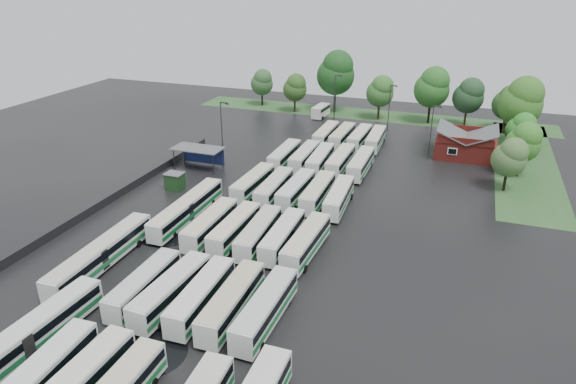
% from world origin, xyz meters
% --- Properties ---
extents(ground, '(160.00, 160.00, 0.00)m').
position_xyz_m(ground, '(0.00, 0.00, 0.00)').
color(ground, black).
rests_on(ground, ground).
extents(brick_building, '(10.07, 8.60, 5.39)m').
position_xyz_m(brick_building, '(24.00, 42.77, 1.87)').
color(brick_building, maroon).
rests_on(brick_building, ground).
extents(wash_shed, '(8.20, 4.20, 3.58)m').
position_xyz_m(wash_shed, '(-17.20, 22.02, 2.99)').
color(wash_shed, '#2D2D30').
rests_on(wash_shed, ground).
extents(utility_hut, '(2.70, 2.20, 2.62)m').
position_xyz_m(utility_hut, '(-16.20, 12.60, 1.32)').
color(utility_hut, black).
rests_on(utility_hut, ground).
extents(grass_strip_north, '(80.00, 10.00, 0.01)m').
position_xyz_m(grass_strip_north, '(2.00, 64.80, 0.01)').
color(grass_strip_north, '#2B5425').
rests_on(grass_strip_north, ground).
extents(grass_strip_east, '(10.00, 50.00, 0.01)m').
position_xyz_m(grass_strip_east, '(34.00, 42.80, 0.01)').
color(grass_strip_east, '#2B5425').
rests_on(grass_strip_east, ground).
extents(west_fence, '(0.10, 50.00, 1.20)m').
position_xyz_m(west_fence, '(-22.20, 8.00, 0.60)').
color(west_fence, '#2D2D30').
rests_on(west_fence, ground).
extents(bus_r0c0, '(2.77, 10.91, 3.01)m').
position_xyz_m(bus_r0c0, '(-4.48, -25.89, 1.66)').
color(bus_r0c0, silver).
rests_on(bus_r0c0, ground).
extents(bus_r1c0, '(2.33, 10.56, 2.93)m').
position_xyz_m(bus_r1c0, '(-4.38, -12.60, 1.61)').
color(bus_r1c0, silver).
rests_on(bus_r1c0, ground).
extents(bus_r1c1, '(2.92, 11.21, 3.09)m').
position_xyz_m(bus_r1c1, '(-1.20, -12.66, 1.70)').
color(bus_r1c1, silver).
rests_on(bus_r1c1, ground).
extents(bus_r1c2, '(2.63, 10.91, 3.02)m').
position_xyz_m(bus_r1c2, '(1.95, -12.39, 1.66)').
color(bus_r1c2, silver).
rests_on(bus_r1c2, ground).
extents(bus_r1c3, '(2.58, 11.13, 3.08)m').
position_xyz_m(bus_r1c3, '(5.15, -12.33, 1.70)').
color(bus_r1c3, silver).
rests_on(bus_r1c3, ground).
extents(bus_r1c4, '(2.50, 11.07, 3.07)m').
position_xyz_m(bus_r1c4, '(8.54, -12.28, 1.69)').
color(bus_r1c4, silver).
rests_on(bus_r1c4, ground).
extents(bus_r2c0, '(2.36, 10.99, 3.06)m').
position_xyz_m(bus_r2c0, '(-4.23, 1.22, 1.68)').
color(bus_r2c0, silver).
rests_on(bus_r2c0, ground).
extents(bus_r2c1, '(2.35, 10.78, 3.00)m').
position_xyz_m(bus_r2c1, '(-1.01, 1.31, 1.65)').
color(bus_r2c1, silver).
rests_on(bus_r2c1, ground).
extents(bus_r2c2, '(2.75, 10.85, 3.00)m').
position_xyz_m(bus_r2c2, '(2.16, 1.24, 1.65)').
color(bus_r2c2, silver).
rests_on(bus_r2c2, ground).
extents(bus_r2c3, '(2.44, 10.68, 2.96)m').
position_xyz_m(bus_r2c3, '(5.12, 1.48, 1.63)').
color(bus_r2c3, silver).
rests_on(bus_r2c3, ground).
extents(bus_r2c4, '(2.72, 11.07, 3.06)m').
position_xyz_m(bus_r2c4, '(8.20, 0.99, 1.68)').
color(bus_r2c4, silver).
rests_on(bus_r2c4, ground).
extents(bus_r3c0, '(2.64, 10.97, 3.04)m').
position_xyz_m(bus_r3c0, '(-4.55, 15.13, 1.67)').
color(bus_r3c0, silver).
rests_on(bus_r3c0, ground).
extents(bus_r3c1, '(2.51, 10.82, 3.00)m').
position_xyz_m(bus_r3c1, '(-1.06, 14.59, 1.65)').
color(bus_r3c1, silver).
rests_on(bus_r3c1, ground).
extents(bus_r3c2, '(2.54, 10.82, 3.00)m').
position_xyz_m(bus_r3c2, '(2.11, 15.07, 1.65)').
color(bus_r3c2, silver).
rests_on(bus_r3c2, ground).
extents(bus_r3c3, '(2.50, 10.98, 3.04)m').
position_xyz_m(bus_r3c3, '(5.34, 14.96, 1.67)').
color(bus_r3c3, silver).
rests_on(bus_r3c3, ground).
extents(bus_r3c4, '(2.80, 10.86, 2.99)m').
position_xyz_m(bus_r3c4, '(8.52, 14.50, 1.65)').
color(bus_r3c4, silver).
rests_on(bus_r3c4, ground).
extents(bus_r4c0, '(2.37, 10.79, 3.00)m').
position_xyz_m(bus_r4c0, '(-4.44, 28.13, 1.65)').
color(bus_r4c0, silver).
rests_on(bus_r4c0, ground).
extents(bus_r4c1, '(2.38, 10.77, 2.99)m').
position_xyz_m(bus_r4c1, '(-1.05, 28.63, 1.65)').
color(bus_r4c1, silver).
rests_on(bus_r4c1, ground).
extents(bus_r4c2, '(2.74, 10.88, 3.00)m').
position_xyz_m(bus_r4c2, '(1.80, 28.13, 1.65)').
color(bus_r4c2, silver).
rests_on(bus_r4c2, ground).
extents(bus_r4c3, '(2.42, 10.97, 3.05)m').
position_xyz_m(bus_r4c3, '(5.10, 28.70, 1.68)').
color(bus_r4c3, silver).
rests_on(bus_r4c3, ground).
extents(bus_r4c4, '(2.37, 10.94, 3.04)m').
position_xyz_m(bus_r4c4, '(8.51, 28.44, 1.67)').
color(bus_r4c4, silver).
rests_on(bus_r4c4, ground).
extents(bus_r5c1, '(2.31, 10.82, 3.01)m').
position_xyz_m(bus_r5c1, '(-1.13, 41.78, 1.66)').
color(bus_r5c1, silver).
rests_on(bus_r5c1, ground).
extents(bus_r5c2, '(2.57, 10.87, 3.01)m').
position_xyz_m(bus_r5c2, '(2.00, 41.95, 1.66)').
color(bus_r5c2, silver).
rests_on(bus_r5c2, ground).
extents(bus_r5c3, '(2.55, 10.65, 2.95)m').
position_xyz_m(bus_r5c3, '(5.27, 42.24, 1.62)').
color(bus_r5c3, silver).
rests_on(bus_r5c3, ground).
extents(bus_r5c4, '(2.54, 10.63, 2.94)m').
position_xyz_m(bus_r5c4, '(8.24, 42.29, 1.62)').
color(bus_r5c4, silver).
rests_on(bus_r5c4, ground).
extents(artic_bus_west_a, '(2.95, 16.10, 2.97)m').
position_xyz_m(artic_bus_west_a, '(-8.99, -22.92, 1.65)').
color(artic_bus_west_a, silver).
rests_on(artic_bus_west_a, ground).
extents(artic_bus_west_b, '(2.32, 15.90, 2.95)m').
position_xyz_m(artic_bus_west_b, '(-9.29, 4.33, 1.64)').
color(artic_bus_west_b, silver).
rests_on(artic_bus_west_b, ground).
extents(artic_bus_west_c, '(2.66, 16.33, 3.02)m').
position_xyz_m(artic_bus_west_c, '(-12.14, -9.26, 1.68)').
color(artic_bus_west_c, silver).
rests_on(artic_bus_west_c, ground).
extents(minibus, '(2.74, 6.22, 2.64)m').
position_xyz_m(minibus, '(-7.28, 59.15, 1.47)').
color(minibus, silver).
rests_on(minibus, ground).
extents(tree_north_0, '(5.32, 5.32, 8.80)m').
position_xyz_m(tree_north_0, '(-23.51, 64.59, 5.66)').
color(tree_north_0, black).
rests_on(tree_north_0, ground).
extents(tree_north_1, '(5.39, 5.39, 8.92)m').
position_xyz_m(tree_north_1, '(-14.06, 61.38, 5.74)').
color(tree_north_1, black).
rests_on(tree_north_1, ground).
extents(tree_north_2, '(8.50, 8.50, 14.08)m').
position_xyz_m(tree_north_2, '(-5.43, 64.59, 9.06)').
color(tree_north_2, black).
rests_on(tree_north_2, ground).
extents(tree_north_3, '(5.89, 5.89, 9.75)m').
position_xyz_m(tree_north_3, '(5.29, 61.69, 6.27)').
color(tree_north_3, '#342311').
rests_on(tree_north_3, ground).
extents(tree_north_4, '(7.33, 7.33, 12.15)m').
position_xyz_m(tree_north_4, '(15.93, 62.28, 7.81)').
color(tree_north_4, black).
rests_on(tree_north_4, ground).
extents(tree_north_5, '(6.26, 6.26, 10.36)m').
position_xyz_m(tree_north_5, '(23.33, 62.02, 6.66)').
color(tree_north_5, '#322416').
rests_on(tree_north_5, ground).
extents(tree_north_6, '(5.77, 5.77, 9.55)m').
position_xyz_m(tree_north_6, '(31.70, 61.98, 6.14)').
color(tree_north_6, black).
rests_on(tree_north_6, ground).
extents(tree_east_0, '(5.03, 5.03, 8.34)m').
position_xyz_m(tree_east_0, '(30.32, 28.80, 5.36)').
color(tree_east_0, black).
rests_on(tree_east_0, ground).
extents(tree_east_1, '(5.45, 5.45, 9.02)m').
position_xyz_m(tree_east_1, '(32.43, 35.67, 5.80)').
color(tree_east_1, black).
rests_on(tree_east_1, ground).
extents(tree_east_2, '(4.96, 4.95, 8.20)m').
position_xyz_m(tree_east_2, '(32.59, 45.03, 5.27)').
color(tree_east_2, black).
rests_on(tree_east_2, ground).
extents(tree_east_3, '(7.86, 7.86, 13.02)m').
position_xyz_m(tree_east_3, '(32.54, 52.44, 8.38)').
color(tree_east_3, '#382A1E').
rests_on(tree_east_3, ground).
extents(tree_east_4, '(5.88, 5.88, 9.74)m').
position_xyz_m(tree_east_4, '(30.85, 60.24, 6.27)').
color(tree_east_4, '#37261C').
rests_on(tree_east_4, ground).
extents(lamp_post_ne, '(1.46, 0.28, 9.50)m').
position_xyz_m(lamp_post_ne, '(18.23, 39.08, 5.51)').
color(lamp_post_ne, '#2D2D30').
rests_on(lamp_post_ne, ground).
extents(lamp_post_nw, '(1.63, 0.32, 10.58)m').
position_xyz_m(lamp_post_nw, '(-14.41, 25.38, 6.14)').
color(lamp_post_nw, '#2D2D30').
rests_on(lamp_post_nw, ground).
extents(lamp_post_back_w, '(1.59, 0.31, 10.32)m').
position_xyz_m(lamp_post_back_w, '(-3.06, 55.34, 5.99)').
color(lamp_post_back_w, '#2D2D30').
rests_on(lamp_post_back_w, ground).
extents(lamp_post_back_e, '(1.45, 0.28, 9.40)m').
position_xyz_m(lamp_post_back_e, '(8.65, 53.70, 5.46)').
color(lamp_post_back_e, '#2D2D30').
rests_on(lamp_post_back_e, ground).
extents(puddle_0, '(6.26, 6.26, 0.01)m').
position_xyz_m(puddle_0, '(0.76, -19.29, 0.00)').
color(puddle_0, black).
rests_on(puddle_0, ground).
extents(puddle_2, '(7.58, 7.58, 0.01)m').
position_xyz_m(puddle_2, '(-9.91, 0.19, 0.00)').
color(puddle_2, black).
rests_on(puddle_2, ground).
extents(puddle_3, '(4.35, 4.35, 0.01)m').
position_xyz_m(puddle_3, '(6.62, -0.66, 0.00)').
color(puddle_3, black).
rests_on(puddle_3, ground).
extents(puddle_4, '(2.49, 2.49, 0.01)m').
position_xyz_m(puddle_4, '(11.26, -18.89, 0.00)').
color(puddle_4, black).
rests_on(puddle_4, ground).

